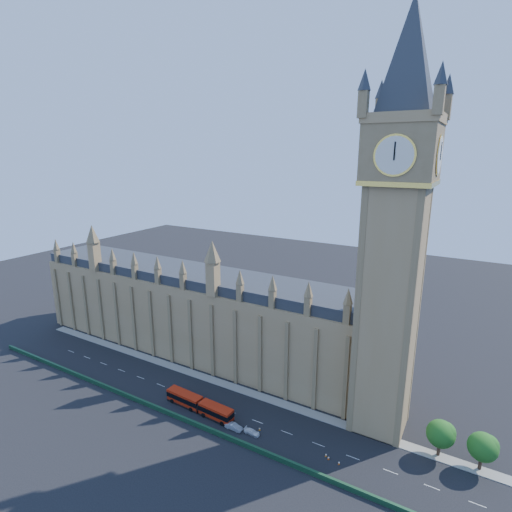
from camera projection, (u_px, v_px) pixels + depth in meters
The scene contains 15 objects.
ground at pixel (218, 407), 104.48m from camera, with size 400.00×400.00×0.00m, color black.
palace_westminster at pixel (193, 311), 131.54m from camera, with size 120.00×20.00×28.00m.
elizabeth_tower at pixel (398, 201), 84.14m from camera, with size 20.59×20.59×105.00m.
bridge_parapet at pixel (196, 424), 96.78m from camera, with size 160.00×0.60×1.20m, color #1E4C2D.
kerb_north at pixel (237, 388), 112.43m from camera, with size 160.00×3.00×0.16m, color gray.
tree_east_near at pixel (442, 433), 86.25m from camera, with size 6.00×6.00×8.50m.
tree_east_far at pixel (484, 447), 82.38m from camera, with size 6.00×6.00×8.50m.
red_bus at pixel (199, 405), 102.38m from camera, with size 20.39×4.16×3.45m.
car_grey at pixel (210, 409), 102.51m from camera, with size 1.57×3.89×1.33m, color #3F4146.
car_silver at pixel (234, 427), 95.76m from camera, with size 1.54×4.41×1.45m, color #A1A2A8.
car_white at pixel (252, 432), 94.15m from camera, with size 1.63×4.01×1.16m, color silver.
cone_a at pixel (326, 455), 87.29m from camera, with size 0.51×0.51×0.71m.
cone_b at pixel (260, 429), 95.50m from camera, with size 0.63×0.63×0.76m.
cone_c at pixel (328, 458), 86.42m from camera, with size 0.61×0.61×0.74m.
cone_d at pixel (339, 463), 85.05m from camera, with size 0.53×0.53×0.70m.
Camera 1 is at (54.25, -74.01, 64.47)m, focal length 28.00 mm.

